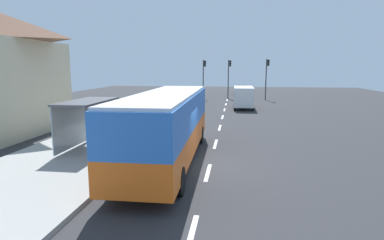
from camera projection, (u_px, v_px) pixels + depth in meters
name	position (u px, v px, depth m)	size (l,w,h in m)	color
ground_plane	(220.00, 117.00, 27.75)	(56.00, 92.00, 0.04)	#2D2D30
sidewalk_platform	(90.00, 147.00, 16.86)	(6.20, 30.00, 0.18)	#999993
lane_stripe_seg_0	(191.00, 235.00, 8.17)	(0.16, 2.20, 0.01)	silver
lane_stripe_seg_1	(208.00, 172.00, 13.05)	(0.16, 2.20, 0.01)	silver
lane_stripe_seg_2	(215.00, 144.00, 17.94)	(0.16, 2.20, 0.01)	silver
lane_stripe_seg_3	(220.00, 128.00, 22.83)	(0.16, 2.20, 0.01)	silver
lane_stripe_seg_4	(223.00, 117.00, 27.71)	(0.16, 2.20, 0.01)	silver
lane_stripe_seg_5	(224.00, 110.00, 32.60)	(0.16, 2.20, 0.01)	silver
lane_stripe_seg_6	(226.00, 104.00, 37.48)	(0.16, 2.20, 0.01)	silver
lane_stripe_seg_7	(227.00, 100.00, 42.37)	(0.16, 2.20, 0.01)	silver
bus	(168.00, 123.00, 14.22)	(2.67, 11.05, 3.21)	orange
white_van	(243.00, 96.00, 33.67)	(2.05, 5.20, 2.30)	white
sedan_near	(241.00, 90.00, 51.27)	(1.94, 4.45, 1.52)	navy
sedan_far	(242.00, 94.00, 43.58)	(2.05, 4.50, 1.52)	#B7B7BC
recycling_bin_red	(132.00, 136.00, 17.00)	(0.52, 0.52, 0.95)	red
recycling_bin_green	(136.00, 133.00, 17.69)	(0.52, 0.52, 0.95)	green
recycling_bin_orange	(140.00, 131.00, 18.37)	(0.52, 0.52, 0.95)	orange
traffic_light_near_side	(267.00, 73.00, 42.13)	(0.49, 0.28, 5.48)	#2D2D2D
traffic_light_far_side	(204.00, 73.00, 44.07)	(0.49, 0.28, 5.40)	#2D2D2D
traffic_light_median	(229.00, 73.00, 44.38)	(0.49, 0.28, 5.43)	#2D2D2D
bus_shelter	(82.00, 112.00, 15.97)	(1.80, 4.00, 2.50)	#4C4C51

